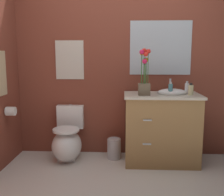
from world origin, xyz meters
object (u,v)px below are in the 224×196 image
at_px(vanity_cabinet, 161,128).
at_px(wall_mirror, 160,48).
at_px(flower_vase, 144,78).
at_px(hanging_towel, 0,73).
at_px(toilet, 67,141).
at_px(hand_wash_bottle, 170,89).
at_px(trash_bin, 114,148).
at_px(soap_bottle, 191,90).
at_px(toilet_paper_roll, 11,111).
at_px(lotion_bottle, 187,88).
at_px(wall_poster, 70,60).

bearing_deg(vanity_cabinet, wall_mirror, 90.52).
relative_size(flower_vase, hanging_towel, 1.07).
distance_m(flower_vase, wall_mirror, 0.59).
relative_size(toilet, flower_vase, 1.24).
bearing_deg(hanging_towel, hand_wash_bottle, 5.67).
bearing_deg(trash_bin, soap_bottle, -9.21).
bearing_deg(toilet_paper_roll, hanging_towel, -116.02).
relative_size(flower_vase, toilet_paper_roll, 5.07).
distance_m(lotion_bottle, trash_bin, 1.22).
distance_m(toilet, trash_bin, 0.62).
bearing_deg(trash_bin, toilet, -174.75).
distance_m(vanity_cabinet, hanging_towel, 2.05).
xyz_separation_m(flower_vase, wall_mirror, (0.23, 0.39, 0.37)).
bearing_deg(wall_mirror, trash_bin, -160.58).
distance_m(flower_vase, soap_bottle, 0.58).
xyz_separation_m(trash_bin, wall_mirror, (0.60, 0.21, 1.31)).
distance_m(soap_bottle, toilet_paper_roll, 2.20).
distance_m(hanging_towel, toilet_paper_roll, 0.48).
distance_m(wall_poster, hanging_towel, 0.92).
bearing_deg(hand_wash_bottle, toilet, 175.08).
xyz_separation_m(toilet, lotion_bottle, (1.52, 0.02, 0.71)).
xyz_separation_m(vanity_cabinet, flower_vase, (-0.24, -0.10, 0.63)).
bearing_deg(lotion_bottle, wall_poster, 170.60).
distance_m(flower_vase, toilet_paper_roll, 1.67).
bearing_deg(hanging_towel, wall_mirror, 16.81).
bearing_deg(wall_poster, lotion_bottle, -9.40).
bearing_deg(toilet, hand_wash_bottle, -4.92).
distance_m(hand_wash_bottle, trash_bin, 1.08).
xyz_separation_m(hand_wash_bottle, wall_poster, (-1.29, 0.38, 0.34)).
height_order(hand_wash_bottle, trash_bin, hand_wash_bottle).
relative_size(lotion_bottle, trash_bin, 0.57).
relative_size(soap_bottle, hanging_towel, 0.28).
bearing_deg(toilet_paper_roll, toilet, 16.93).
distance_m(lotion_bottle, hand_wash_bottle, 0.26).
xyz_separation_m(toilet, toilet_paper_roll, (-0.65, -0.20, 0.44)).
bearing_deg(toilet_paper_roll, soap_bottle, 2.65).
distance_m(vanity_cabinet, wall_poster, 1.50).
height_order(hanging_towel, toilet_paper_roll, hanging_towel).
distance_m(toilet, wall_poster, 1.08).
relative_size(vanity_cabinet, lotion_bottle, 6.80).
bearing_deg(toilet_paper_roll, wall_mirror, 14.05).
bearing_deg(toilet_paper_roll, trash_bin, 11.38).
bearing_deg(hanging_towel, wall_poster, 39.48).
height_order(vanity_cabinet, lotion_bottle, vanity_cabinet).
bearing_deg(wall_poster, hanging_towel, -140.52).
height_order(toilet, flower_vase, flower_vase).
distance_m(toilet, hand_wash_bottle, 1.48).
xyz_separation_m(lotion_bottle, wall_poster, (-1.52, 0.25, 0.34)).
relative_size(vanity_cabinet, trash_bin, 3.89).
bearing_deg(toilet_paper_roll, wall_poster, 35.72).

